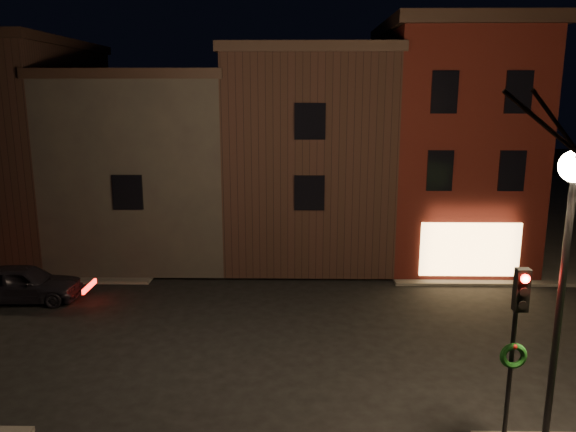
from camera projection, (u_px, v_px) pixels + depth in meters
name	position (u px, v px, depth m)	size (l,w,h in m)	color
ground	(264.00, 339.00, 17.74)	(120.00, 120.00, 0.00)	black
corner_building	(450.00, 142.00, 25.66)	(6.50, 8.50, 10.50)	#3F0F0B
row_building_a	(308.00, 151.00, 26.90)	(7.30, 10.30, 9.40)	black
row_building_b	(158.00, 161.00, 27.14)	(7.80, 10.30, 8.40)	black
row_building_c	(8.00, 146.00, 27.10)	(7.30, 10.30, 9.90)	black
street_lamp_near	(569.00, 225.00, 10.64)	(0.60, 0.60, 6.48)	black
traffic_signal	(516.00, 330.00, 11.65)	(0.58, 0.38, 4.05)	black
parked_car_a	(23.00, 283.00, 20.76)	(1.66, 4.14, 1.41)	black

